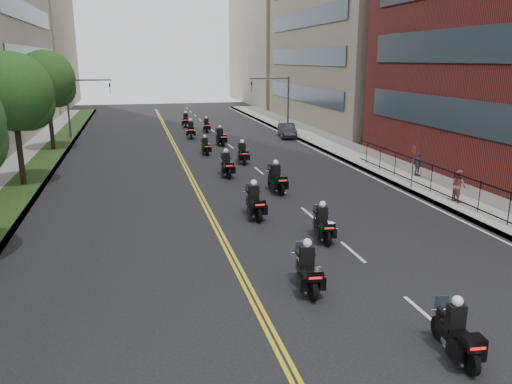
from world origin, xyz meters
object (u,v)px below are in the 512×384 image
motorcycle_5 (276,180)px  motorcycle_7 (243,154)px  motorcycle_4 (255,203)px  pedestrian_b (459,186)px  motorcycle_12 (186,121)px  parked_sedan (287,130)px  motorcycle_6 (227,166)px  motorcycle_1 (457,335)px  motorcycle_2 (308,271)px  pedestrian_c (418,165)px  motorcycle_10 (191,130)px  motorcycle_8 (205,147)px  motorcycle_3 (323,225)px  motorcycle_9 (221,138)px  motorcycle_11 (207,126)px

motorcycle_5 → motorcycle_7: size_ratio=1.09×
motorcycle_4 → pedestrian_b: 10.68m
motorcycle_12 → motorcycle_4: bearing=-83.4°
parked_sedan → pedestrian_b: pedestrian_b is taller
motorcycle_6 → parked_sedan: size_ratio=0.60×
motorcycle_1 → motorcycle_2: motorcycle_2 is taller
pedestrian_b → pedestrian_c: bearing=-8.1°
motorcycle_2 → motorcycle_6: bearing=94.0°
motorcycle_10 → motorcycle_4: bearing=-82.6°
motorcycle_4 → motorcycle_7: (2.15, 12.60, -0.05)m
pedestrian_c → motorcycle_8: bearing=32.0°
pedestrian_b → motorcycle_4: bearing=91.4°
motorcycle_3 → motorcycle_7: bearing=94.4°
motorcycle_6 → motorcycle_7: 4.32m
motorcycle_9 → motorcycle_8: bearing=-121.0°
motorcycle_4 → motorcycle_5: (2.26, 4.17, 0.01)m
motorcycle_2 → pedestrian_b: (10.82, 7.59, 0.29)m
motorcycle_2 → parked_sedan: size_ratio=0.58×
motorcycle_1 → motorcycle_9: motorcycle_9 is taller
motorcycle_3 → motorcycle_12: motorcycle_12 is taller
motorcycle_5 → motorcycle_10: 21.20m
motorcycle_6 → motorcycle_10: size_ratio=0.96×
motorcycle_7 → motorcycle_8: motorcycle_7 is taller
motorcycle_9 → motorcycle_11: size_ratio=1.07×
motorcycle_7 → motorcycle_11: (-0.24, 16.26, -0.03)m
motorcycle_5 → parked_sedan: motorcycle_5 is taller
motorcycle_8 → motorcycle_12: 16.79m
motorcycle_1 → parked_sedan: size_ratio=0.55×
motorcycle_8 → motorcycle_12: size_ratio=0.88×
motorcycle_7 → motorcycle_12: 20.87m
motorcycle_8 → pedestrian_b: 19.94m
motorcycle_6 → pedestrian_c: size_ratio=1.66×
pedestrian_c → motorcycle_4: bearing=100.3°
pedestrian_b → motorcycle_12: bearing=20.0°
motorcycle_3 → motorcycle_9: bearing=95.1°
motorcycle_1 → parked_sedan: (6.70, 35.86, 0.02)m
motorcycle_12 → parked_sedan: 13.06m
motorcycle_1 → motorcycle_10: (-2.26, 37.53, 0.09)m
motorcycle_9 → parked_sedan: 7.58m
motorcycle_1 → pedestrian_c: motorcycle_1 is taller
motorcycle_11 → motorcycle_2: bearing=-88.9°
pedestrian_c → motorcycle_1: bearing=137.4°
motorcycle_6 → parked_sedan: (8.60, 14.85, -0.04)m
pedestrian_b → pedestrian_c: (1.09, 5.62, -0.09)m
motorcycle_5 → motorcycle_7: bearing=87.2°
motorcycle_1 → motorcycle_2: size_ratio=0.94×
motorcycle_7 → pedestrian_c: motorcycle_7 is taller
motorcycle_3 → motorcycle_9: (-0.09, 24.14, 0.04)m
motorcycle_3 → motorcycle_10: bearing=99.1°
motorcycle_7 → pedestrian_b: 15.44m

